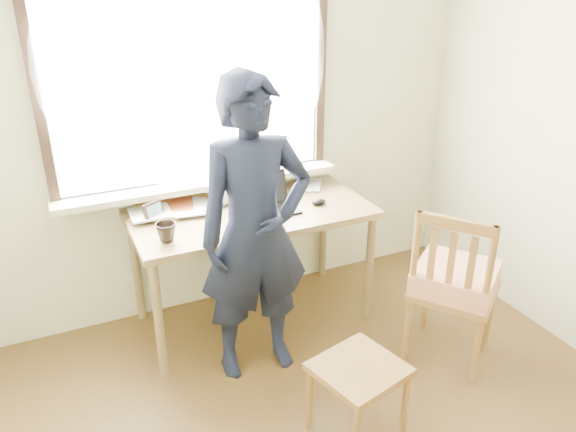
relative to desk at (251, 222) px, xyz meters
name	(u,v)px	position (x,y,z in m)	size (l,w,h in m)	color
room_shell	(377,148)	(-0.05, -1.43, 0.91)	(3.52, 4.02, 2.61)	beige
desk	(251,222)	(0.00, 0.00, 0.00)	(1.51, 0.76, 0.81)	olive
laptop	(268,202)	(0.10, -0.03, 0.14)	(0.33, 0.27, 0.22)	black
mug_white	(221,198)	(-0.14, 0.16, 0.13)	(0.12, 0.12, 0.10)	white
mug_dark	(166,232)	(-0.59, -0.20, 0.14)	(0.12, 0.12, 0.11)	black
mouse	(319,202)	(0.43, -0.10, 0.10)	(0.10, 0.07, 0.04)	black
desk_clutter	(186,208)	(-0.37, 0.16, 0.10)	(0.72, 0.50, 0.04)	#B24D20
book_a	(174,209)	(-0.44, 0.20, 0.10)	(0.18, 0.25, 0.02)	white
book_b	(296,184)	(0.44, 0.26, 0.09)	(0.18, 0.24, 0.02)	white
picture_frame	(154,212)	(-0.59, 0.10, 0.14)	(0.13, 0.08, 0.11)	black
work_chair	(359,377)	(0.10, -1.17, -0.37)	(0.49, 0.48, 0.42)	olive
side_chair	(454,281)	(0.93, -0.87, -0.20)	(0.64, 0.64, 1.01)	olive
person	(255,233)	(-0.15, -0.45, 0.16)	(0.64, 0.42, 1.76)	black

